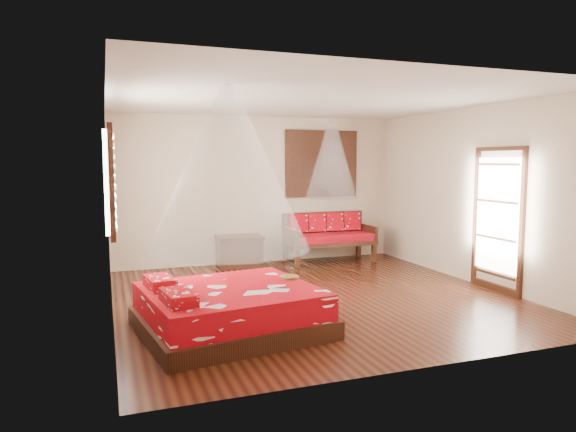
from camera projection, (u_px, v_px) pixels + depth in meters
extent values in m
cube|color=black|center=(314.00, 297.00, 7.42)|extent=(5.50, 5.50, 0.02)
cube|color=silver|center=(315.00, 99.00, 7.12)|extent=(5.50, 5.50, 0.02)
cube|color=#CAB293|center=(108.00, 205.00, 6.34)|extent=(0.02, 5.50, 2.80)
cube|color=#CAB293|center=(474.00, 196.00, 8.19)|extent=(0.02, 5.50, 2.80)
cube|color=#CAB293|center=(259.00, 190.00, 9.85)|extent=(5.50, 0.02, 2.80)
cube|color=#CAB293|center=(430.00, 221.00, 4.68)|extent=(5.50, 0.02, 2.80)
cube|color=black|center=(231.00, 322.00, 5.90)|extent=(2.20, 2.04, 0.20)
cube|color=#A70510|center=(230.00, 301.00, 5.88)|extent=(2.08, 1.93, 0.30)
cube|color=#A70510|center=(178.00, 298.00, 5.20)|extent=(0.35, 0.55, 0.13)
cube|color=#A70510|center=(160.00, 283.00, 5.85)|extent=(0.35, 0.55, 0.13)
cube|color=black|center=(297.00, 256.00, 9.41)|extent=(0.08, 0.08, 0.42)
cube|color=black|center=(374.00, 251.00, 9.95)|extent=(0.08, 0.08, 0.42)
cube|color=black|center=(286.00, 251.00, 10.01)|extent=(0.08, 0.08, 0.42)
cube|color=black|center=(359.00, 246.00, 10.55)|extent=(0.08, 0.08, 0.42)
cube|color=black|center=(330.00, 242.00, 9.96)|extent=(1.71, 0.76, 0.08)
cube|color=maroon|center=(330.00, 237.00, 9.95)|extent=(1.65, 0.70, 0.14)
cube|color=black|center=(323.00, 226.00, 10.25)|extent=(1.71, 0.06, 0.55)
cube|color=black|center=(290.00, 236.00, 9.67)|extent=(0.06, 0.76, 0.30)
cube|color=black|center=(367.00, 232.00, 10.22)|extent=(0.06, 0.76, 0.30)
cube|color=#A70510|center=(298.00, 224.00, 9.94)|extent=(0.36, 0.19, 0.38)
cube|color=#A70510|center=(316.00, 223.00, 10.07)|extent=(0.36, 0.19, 0.38)
cube|color=#A70510|center=(334.00, 222.00, 10.19)|extent=(0.36, 0.19, 0.38)
cube|color=#A70510|center=(351.00, 222.00, 10.32)|extent=(0.36, 0.19, 0.38)
cube|color=black|center=(239.00, 253.00, 9.52)|extent=(0.83, 0.61, 0.52)
cube|color=black|center=(239.00, 237.00, 9.49)|extent=(0.87, 0.65, 0.05)
cube|color=black|center=(322.00, 164.00, 10.20)|extent=(1.52, 0.06, 1.32)
cube|color=black|center=(322.00, 164.00, 10.19)|extent=(1.35, 0.04, 1.10)
cube|color=black|center=(111.00, 181.00, 6.51)|extent=(0.08, 1.74, 1.34)
cube|color=white|center=(114.00, 180.00, 6.52)|extent=(0.04, 1.54, 1.10)
cube|color=black|center=(498.00, 221.00, 7.66)|extent=(0.08, 1.02, 2.16)
cube|color=white|center=(497.00, 215.00, 7.64)|extent=(0.03, 0.82, 1.70)
cylinder|color=brown|center=(289.00, 277.00, 6.35)|extent=(0.24, 0.24, 0.03)
cone|color=white|center=(229.00, 170.00, 5.72)|extent=(1.82, 1.82, 1.80)
cone|color=white|center=(332.00, 159.00, 9.75)|extent=(0.98, 0.98, 1.50)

